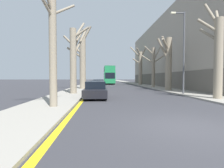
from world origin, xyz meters
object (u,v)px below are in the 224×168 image
street_tree_right_3 (140,66)px  street_tree_right_2 (154,66)px  double_decker_bus (109,74)px  parked_car_3 (99,83)px  lamp_post (183,49)px  street_tree_left_0 (51,31)px  street_tree_left_1 (74,57)px  street_tree_right_0 (217,54)px  parked_car_2 (98,84)px  street_tree_right_1 (168,62)px  street_tree_left_2 (82,61)px  parked_car_1 (97,86)px  parked_car_0 (96,90)px

street_tree_right_3 → street_tree_right_2: bearing=-88.3°
double_decker_bus → parked_car_3: double_decker_bus is taller
lamp_post → street_tree_left_0: bearing=-146.9°
street_tree_left_1 → street_tree_right_0: 12.44m
parked_car_2 → parked_car_3: bearing=90.0°
parked_car_3 → double_decker_bus: bearing=76.7°
street_tree_right_1 → parked_car_3: (-8.81, 13.03, -2.96)m
street_tree_left_1 → parked_car_3: (2.21, 16.74, -3.14)m
double_decker_bus → lamp_post: size_ratio=1.28×
street_tree_left_0 → street_tree_right_0: 11.76m
street_tree_left_2 → street_tree_right_3: street_tree_left_2 is taller
lamp_post → street_tree_right_2: bearing=86.0°
double_decker_bus → street_tree_right_2: bearing=-68.2°
street_tree_left_2 → parked_car_2: 5.03m
parked_car_2 → parked_car_3: (0.00, 6.47, -0.01)m
street_tree_left_0 → parked_car_1: bearing=79.5°
double_decker_bus → street_tree_right_1: bearing=-75.0°
street_tree_right_1 → parked_car_2: (-8.81, 6.56, -2.94)m
parked_car_1 → parked_car_3: parked_car_3 is taller
parked_car_0 → parked_car_3: size_ratio=1.12×
street_tree_right_3 → parked_car_2: size_ratio=2.13×
street_tree_right_3 → parked_car_2: 13.38m
street_tree_right_1 → street_tree_right_2: street_tree_right_2 is taller
parked_car_3 → lamp_post: (8.27, -18.12, 3.80)m
parked_car_3 → street_tree_right_3: bearing=18.2°
street_tree_left_1 → parked_car_0: size_ratio=1.63×
street_tree_left_1 → street_tree_right_3: (11.08, 19.66, 0.34)m
street_tree_left_0 → parked_car_2: (2.21, 18.47, -3.48)m
parked_car_3 → lamp_post: bearing=-65.5°
street_tree_right_0 → street_tree_right_2: size_ratio=1.09×
street_tree_right_3 → parked_car_1: (-8.87, -15.96, -3.48)m
street_tree_right_1 → street_tree_left_1: bearing=-161.4°
street_tree_right_2 → double_decker_bus: size_ratio=0.67×
street_tree_left_2 → parked_car_0: (2.23, -10.39, -3.33)m
street_tree_right_0 → parked_car_2: size_ratio=1.90×
street_tree_left_0 → parked_car_3: size_ratio=1.95×
street_tree_left_1 → parked_car_2: size_ratio=1.91×
street_tree_left_0 → parked_car_1: size_ratio=1.87×
street_tree_right_3 → parked_car_0: street_tree_right_3 is taller
street_tree_left_0 → street_tree_left_1: street_tree_left_0 is taller
lamp_post → parked_car_2: bearing=125.4°
street_tree_left_1 → parked_car_2: street_tree_left_1 is taller
street_tree_right_3 → double_decker_bus: (-6.37, 7.66, -1.59)m
double_decker_bus → parked_car_2: 17.33m
street_tree_left_0 → parked_car_0: 6.51m
street_tree_left_0 → street_tree_right_1: size_ratio=1.20×
street_tree_right_0 → lamp_post: size_ratio=0.94×
double_decker_bus → parked_car_0: size_ratio=2.22×
street_tree_right_3 → lamp_post: size_ratio=1.05×
street_tree_left_0 → street_tree_right_2: 22.11m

